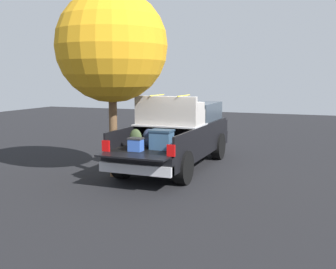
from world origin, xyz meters
TOP-DOWN VIEW (x-y plane):
  - ground_plane at (0.00, 0.00)m, footprint 40.00×40.00m
  - pickup_truck at (0.37, -0.00)m, footprint 6.05×2.06m
  - tree_background at (-1.65, 1.21)m, footprint 3.02×3.02m

SIDE VIEW (x-z plane):
  - ground_plane at x=0.00m, z-range 0.00..0.00m
  - pickup_truck at x=0.37m, z-range -0.12..2.10m
  - tree_background at x=-1.65m, z-range 1.02..6.10m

